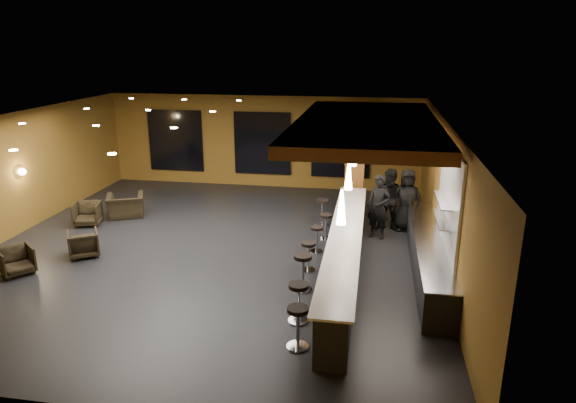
% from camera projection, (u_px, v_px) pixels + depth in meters
% --- Properties ---
extents(floor, '(12.00, 13.00, 0.10)m').
position_uv_depth(floor, '(213.00, 250.00, 14.09)').
color(floor, black).
rests_on(floor, ground).
extents(ceiling, '(12.00, 13.00, 0.10)m').
position_uv_depth(ceiling, '(207.00, 119.00, 13.02)').
color(ceiling, black).
extents(wall_back, '(12.00, 0.10, 3.50)m').
position_uv_depth(wall_back, '(263.00, 142.00, 19.72)').
color(wall_back, brown).
rests_on(wall_back, floor).
extents(wall_front, '(12.00, 0.10, 3.50)m').
position_uv_depth(wall_front, '(70.00, 308.00, 7.39)').
color(wall_front, brown).
rests_on(wall_front, floor).
extents(wall_left, '(0.10, 13.00, 3.50)m').
position_uv_depth(wall_left, '(5.00, 177.00, 14.52)').
color(wall_left, brown).
rests_on(wall_left, floor).
extents(wall_right, '(0.10, 13.00, 3.50)m').
position_uv_depth(wall_right, '(447.00, 198.00, 12.59)').
color(wall_right, brown).
rests_on(wall_right, floor).
extents(wood_soffit, '(3.60, 8.00, 0.28)m').
position_uv_depth(wood_soffit, '(367.00, 124.00, 13.38)').
color(wood_soffit, '#97582C').
rests_on(wood_soffit, ceiling).
extents(window_left, '(2.20, 0.06, 2.40)m').
position_uv_depth(window_left, '(176.00, 141.00, 20.19)').
color(window_left, black).
rests_on(window_left, wall_back).
extents(window_center, '(2.20, 0.06, 2.40)m').
position_uv_depth(window_center, '(262.00, 143.00, 19.63)').
color(window_center, black).
rests_on(window_center, wall_back).
extents(window_right, '(2.20, 0.06, 2.40)m').
position_uv_depth(window_right, '(341.00, 146.00, 19.15)').
color(window_right, black).
rests_on(window_right, wall_back).
extents(tile_backsplash, '(0.06, 3.20, 2.40)m').
position_uv_depth(tile_backsplash, '(449.00, 200.00, 11.59)').
color(tile_backsplash, white).
rests_on(tile_backsplash, wall_right).
extents(bar_counter, '(0.60, 8.00, 1.00)m').
position_uv_depth(bar_counter, '(345.00, 255.00, 12.41)').
color(bar_counter, black).
rests_on(bar_counter, floor).
extents(bar_top, '(0.78, 8.10, 0.05)m').
position_uv_depth(bar_top, '(346.00, 234.00, 12.25)').
color(bar_top, white).
rests_on(bar_top, bar_counter).
extents(prep_counter, '(0.70, 6.00, 0.86)m').
position_uv_depth(prep_counter, '(428.00, 255.00, 12.58)').
color(prep_counter, black).
rests_on(prep_counter, floor).
extents(prep_top, '(0.72, 6.00, 0.03)m').
position_uv_depth(prep_top, '(429.00, 237.00, 12.44)').
color(prep_top, silver).
rests_on(prep_top, prep_counter).
extents(wall_shelf_lower, '(0.30, 1.50, 0.03)m').
position_uv_depth(wall_shelf_lower, '(442.00, 219.00, 11.54)').
color(wall_shelf_lower, silver).
rests_on(wall_shelf_lower, wall_right).
extents(wall_shelf_upper, '(0.30, 1.50, 0.03)m').
position_uv_depth(wall_shelf_upper, '(444.00, 200.00, 11.41)').
color(wall_shelf_upper, silver).
rests_on(wall_shelf_upper, wall_right).
extents(column, '(0.60, 0.60, 3.50)m').
position_uv_depth(column, '(355.00, 162.00, 16.36)').
color(column, brown).
rests_on(column, floor).
extents(wall_sconce, '(0.22, 0.22, 0.22)m').
position_uv_depth(wall_sconce, '(22.00, 172.00, 14.95)').
color(wall_sconce, '#FFE5B2').
rests_on(wall_sconce, wall_left).
extents(pendant_0, '(0.20, 0.20, 0.70)m').
position_uv_depth(pendant_0, '(342.00, 207.00, 9.97)').
color(pendant_0, white).
rests_on(pendant_0, wood_soffit).
extents(pendant_1, '(0.20, 0.20, 0.70)m').
position_uv_depth(pendant_1, '(349.00, 176.00, 12.32)').
color(pendant_1, white).
rests_on(pendant_1, wood_soffit).
extents(pendant_2, '(0.20, 0.20, 0.70)m').
position_uv_depth(pendant_2, '(353.00, 154.00, 14.68)').
color(pendant_2, white).
rests_on(pendant_2, wood_soffit).
extents(staff_a, '(0.79, 0.66, 1.86)m').
position_uv_depth(staff_a, '(379.00, 207.00, 14.58)').
color(staff_a, black).
rests_on(staff_a, floor).
extents(staff_b, '(0.99, 0.80, 1.89)m').
position_uv_depth(staff_b, '(391.00, 200.00, 15.13)').
color(staff_b, black).
rests_on(staff_b, floor).
extents(staff_c, '(0.96, 0.68, 1.86)m').
position_uv_depth(staff_c, '(406.00, 200.00, 15.20)').
color(staff_c, black).
rests_on(staff_c, floor).
extents(armchair_a, '(1.03, 1.03, 0.68)m').
position_uv_depth(armchair_a, '(16.00, 261.00, 12.45)').
color(armchair_a, black).
rests_on(armchair_a, floor).
extents(armchair_b, '(1.04, 1.04, 0.69)m').
position_uv_depth(armchair_b, '(84.00, 243.00, 13.50)').
color(armchair_b, black).
rests_on(armchair_b, floor).
extents(armchair_c, '(0.95, 0.97, 0.71)m').
position_uv_depth(armchair_c, '(87.00, 214.00, 15.79)').
color(armchair_c, black).
rests_on(armchair_c, floor).
extents(armchair_d, '(1.43, 1.36, 0.73)m').
position_uv_depth(armchair_d, '(126.00, 206.00, 16.54)').
color(armchair_d, black).
rests_on(armchair_d, floor).
extents(bar_stool_0, '(0.42, 0.42, 0.83)m').
position_uv_depth(bar_stool_0, '(298.00, 322.00, 9.37)').
color(bar_stool_0, silver).
rests_on(bar_stool_0, floor).
extents(bar_stool_1, '(0.42, 0.42, 0.84)m').
position_uv_depth(bar_stool_1, '(299.00, 298.00, 10.25)').
color(bar_stool_1, silver).
rests_on(bar_stool_1, floor).
extents(bar_stool_2, '(0.44, 0.44, 0.86)m').
position_uv_depth(bar_stool_2, '(303.00, 268.00, 11.57)').
color(bar_stool_2, silver).
rests_on(bar_stool_2, floor).
extents(bar_stool_3, '(0.38, 0.38, 0.75)m').
position_uv_depth(bar_stool_3, '(309.00, 253.00, 12.57)').
color(bar_stool_3, silver).
rests_on(bar_stool_3, floor).
extents(bar_stool_4, '(0.36, 0.36, 0.72)m').
position_uv_depth(bar_stool_4, '(317.00, 236.00, 13.73)').
color(bar_stool_4, silver).
rests_on(bar_stool_4, floor).
extents(bar_stool_5, '(0.38, 0.38, 0.76)m').
position_uv_depth(bar_stool_5, '(326.00, 223.00, 14.58)').
color(bar_stool_5, silver).
rests_on(bar_stool_5, floor).
extents(bar_stool_6, '(0.42, 0.42, 0.83)m').
position_uv_depth(bar_stool_6, '(322.00, 209.00, 15.70)').
color(bar_stool_6, silver).
rests_on(bar_stool_6, floor).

